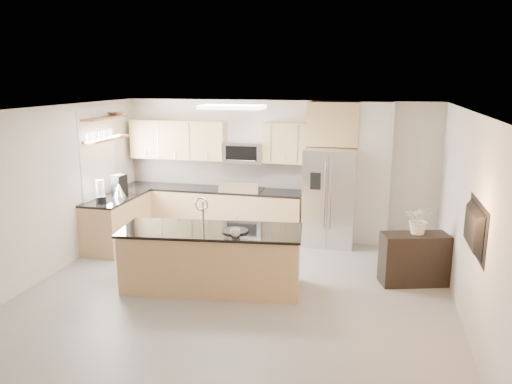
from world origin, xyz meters
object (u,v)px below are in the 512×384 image
(range, at_px, (242,213))
(credenza, at_px, (414,259))
(island, at_px, (212,258))
(coffee_maker, at_px, (119,185))
(refrigerator, at_px, (329,197))
(bowl, at_px, (115,113))
(platter, at_px, (235,231))
(flower_vase, at_px, (420,212))
(television, at_px, (469,228))
(blender, at_px, (101,193))
(cup, at_px, (235,233))
(kettle, at_px, (119,190))
(microwave, at_px, (244,152))

(range, xyz_separation_m, credenza, (3.07, -1.61, -0.09))
(island, bearing_deg, coffee_maker, 138.47)
(refrigerator, xyz_separation_m, bowl, (-3.91, -0.53, 1.49))
(island, distance_m, credenza, 2.99)
(platter, relative_size, flower_vase, 0.56)
(flower_vase, distance_m, television, 1.59)
(blender, height_order, coffee_maker, blender)
(refrigerator, distance_m, bowl, 4.22)
(refrigerator, height_order, credenza, refrigerator)
(cup, height_order, platter, cup)
(bowl, bearing_deg, blender, -79.85)
(blender, bearing_deg, refrigerator, 22.05)
(range, distance_m, refrigerator, 1.71)
(credenza, bearing_deg, kettle, 156.78)
(cup, bearing_deg, kettle, 147.70)
(refrigerator, bearing_deg, cup, -111.17)
(microwave, distance_m, flower_vase, 3.59)
(kettle, distance_m, television, 5.93)
(blender, distance_m, coffee_maker, 0.68)
(range, relative_size, refrigerator, 0.64)
(refrigerator, distance_m, island, 2.85)
(television, bearing_deg, refrigerator, 31.04)
(microwave, height_order, credenza, microwave)
(credenza, bearing_deg, blender, 162.77)
(island, height_order, cup, island)
(flower_vase, bearing_deg, platter, -160.57)
(coffee_maker, relative_size, flower_vase, 0.54)
(microwave, xyz_separation_m, refrigerator, (1.66, -0.17, -0.74))
(blender, distance_m, flower_vase, 5.19)
(island, xyz_separation_m, coffee_maker, (-2.29, 1.58, 0.64))
(range, relative_size, credenza, 1.18)
(blender, bearing_deg, television, -15.62)
(cup, bearing_deg, island, 150.27)
(microwave, bearing_deg, island, -85.58)
(blender, xyz_separation_m, kettle, (0.05, 0.53, -0.05))
(range, bearing_deg, credenza, -27.73)
(microwave, bearing_deg, platter, -77.87)
(range, height_order, coffee_maker, coffee_maker)
(island, bearing_deg, range, 87.64)
(range, xyz_separation_m, television, (3.51, -3.12, 0.88))
(refrigerator, distance_m, television, 3.62)
(microwave, relative_size, bowl, 2.24)
(television, bearing_deg, platter, 78.02)
(credenza, height_order, kettle, kettle)
(refrigerator, xyz_separation_m, cup, (-1.03, -2.66, 0.06))
(credenza, bearing_deg, platter, -177.27)
(island, bearing_deg, bowl, 135.54)
(kettle, height_order, bowl, bowl)
(microwave, height_order, bowl, bowl)
(range, distance_m, flower_vase, 3.55)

